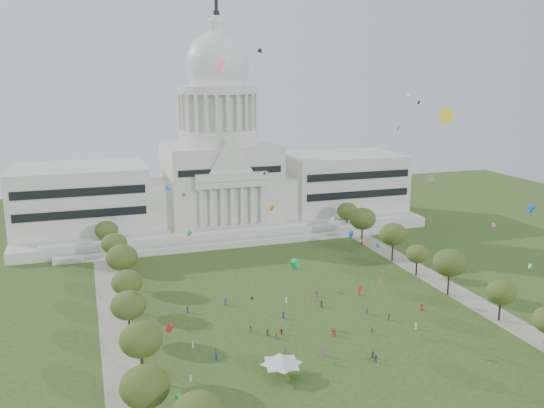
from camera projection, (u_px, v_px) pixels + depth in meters
The scene contains 31 objects.
ground at pixel (332, 343), 135.83m from camera, with size 400.00×400.00×0.00m, color #31491C.
capitol at pixel (220, 173), 236.13m from camera, with size 160.00×64.50×91.30m.
path_left at pixel (114, 319), 148.97m from camera, with size 8.00×160.00×0.04m, color gray.
path_right at pixel (434, 279), 178.26m from camera, with size 8.00×160.00×0.04m, color gray.
row_tree_l_0 at pixel (145, 387), 99.96m from camera, with size 8.85×8.85×12.59m.
row_tree_l_1 at pixel (141, 340), 117.66m from camera, with size 8.86×8.86×12.59m.
row_tree_r_1 at pixel (501, 292), 146.62m from camera, with size 7.58×7.58×10.78m.
row_tree_l_2 at pixel (128, 305), 136.24m from camera, with size 8.42×8.42×11.97m.
row_tree_r_2 at pixel (450, 263), 163.33m from camera, with size 9.55×9.55×13.58m.
row_tree_l_3 at pixel (127, 282), 151.98m from camera, with size 8.12×8.12×11.55m.
row_tree_r_3 at pixel (417, 254), 179.76m from camera, with size 7.01×7.01×9.98m.
row_tree_l_4 at pixel (122, 258), 168.86m from camera, with size 9.29×9.29×13.21m.
row_tree_r_4 at pixel (393, 234), 193.79m from camera, with size 9.19×9.19×13.06m.
row_tree_l_5 at pixel (114, 244), 185.95m from camera, with size 8.33×8.33×11.85m.
row_tree_r_5 at pixel (363, 219), 211.93m from camera, with size 9.82×9.82×13.96m.
row_tree_l_6 at pixel (106, 230), 202.27m from camera, with size 8.19×8.19×11.64m.
row_tree_r_6 at pixel (347, 211), 229.61m from camera, with size 8.42×8.42×11.97m.
event_tent at pixel (281, 359), 120.19m from camera, with size 10.59×10.59×5.08m.
person_0 at pixel (422, 307), 154.27m from camera, with size 0.99×0.64×2.02m, color #B21E1E.
person_2 at pixel (389, 317), 148.20m from camera, with size 0.89×0.55×1.83m, color #4C4C51.
person_3 at pixel (372, 330), 140.26m from camera, with size 1.24×0.64×1.91m, color #4C4C51.
person_4 at pixel (333, 331), 140.07m from camera, with size 1.05×0.57×1.79m, color #994C8C.
person_5 at pixel (282, 331), 140.07m from camera, with size 1.45×0.57×1.56m, color #B21E1E.
person_6 at pixel (373, 355), 128.44m from camera, with size 0.80×0.52×1.63m, color #26262B.
person_7 at pixel (334, 362), 125.22m from camera, with size 0.62×0.45×1.69m, color #33723F.
person_8 at pixel (250, 329), 141.19m from camera, with size 0.88×0.55×1.82m, color #33723F.
person_9 at pixel (426, 336), 137.62m from camera, with size 0.96×0.49×1.48m, color #994C8C.
person_10 at pixel (367, 311), 151.83m from camera, with size 1.03×0.56×1.76m, color navy.
person_11 at pixel (376, 359), 126.33m from camera, with size 1.63×0.64×1.76m, color #4C4C51.
distant_crowd at pixel (260, 323), 144.75m from camera, with size 65.47×37.56×1.93m.
kite_swarm at pixel (334, 221), 137.20m from camera, with size 83.54×109.34×65.07m.
Camera 1 is at (-52.55, -114.53, 62.03)m, focal length 38.00 mm.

